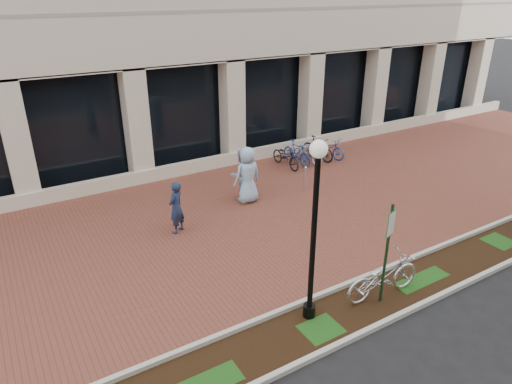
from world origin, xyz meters
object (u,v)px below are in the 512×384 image
parking_sign (388,242)px  bollard (305,178)px  locked_bicycle (383,276)px  pedestrian_left (176,208)px  pedestrian_mid (241,174)px  lamppost (314,224)px  pedestrian_right (248,175)px  bike_rack_cluster (307,151)px

parking_sign → bollard: 6.63m
locked_bicycle → pedestrian_left: pedestrian_left is taller
parking_sign → pedestrian_mid: parking_sign is taller
lamppost → pedestrian_left: size_ratio=2.54×
parking_sign → pedestrian_right: parking_sign is taller
parking_sign → pedestrian_mid: 6.81m
lamppost → pedestrian_right: lamppost is taller
locked_bicycle → pedestrian_right: size_ratio=1.05×
bollard → bike_rack_cluster: bike_rack_cluster is taller
locked_bicycle → pedestrian_mid: size_ratio=1.17×
parking_sign → pedestrian_left: 6.33m
lamppost → bollard: (4.11, 5.66, -1.87)m
locked_bicycle → pedestrian_mid: bearing=4.9°
lamppost → locked_bicycle: 2.67m
locked_bicycle → bollard: size_ratio=2.18×
pedestrian_mid → bike_rack_cluster: pedestrian_mid is taller
lamppost → pedestrian_right: (1.87, 5.94, -1.37)m
lamppost → pedestrian_right: bearing=72.5°
pedestrian_left → bollard: bearing=151.3°
parking_sign → bollard: size_ratio=2.68×
lamppost → pedestrian_right: size_ratio=2.11×
pedestrian_mid → pedestrian_right: 0.40m
bike_rack_cluster → parking_sign: bearing=-124.1°
locked_bicycle → bike_rack_cluster: size_ratio=0.68×
pedestrian_left → bike_rack_cluster: 7.58m
pedestrian_mid → bike_rack_cluster: (4.15, 1.69, -0.41)m
pedestrian_right → parking_sign: bearing=88.6°
locked_bicycle → bollard: (2.16, 5.94, -0.06)m
locked_bicycle → lamppost: bearing=85.8°
pedestrian_right → bike_rack_cluster: 4.65m
parking_sign → lamppost: bearing=148.9°
bike_rack_cluster → pedestrian_left: bearing=-165.6°
pedestrian_left → pedestrian_mid: (2.87, 1.15, 0.07)m
parking_sign → bollard: (2.33, 6.11, -1.13)m
parking_sign → pedestrian_left: (-2.81, 5.62, -0.79)m
lamppost → pedestrian_right: 6.37m
pedestrian_left → bollard: pedestrian_left is taller
lamppost → pedestrian_mid: lamppost is taller
pedestrian_left → pedestrian_right: size_ratio=0.83×
lamppost → pedestrian_left: lamppost is taller
bollard → bike_rack_cluster: (1.88, 2.35, -0.01)m
locked_bicycle → pedestrian_right: bearing=4.7°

